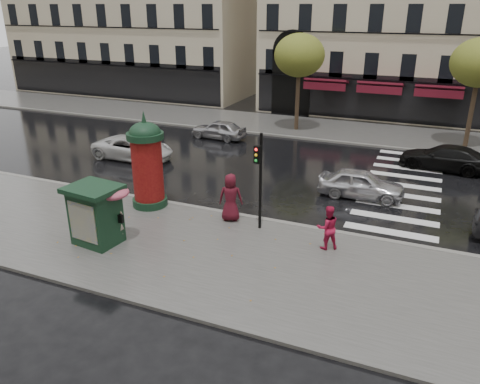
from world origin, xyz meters
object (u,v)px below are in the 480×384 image
at_px(morris_column, 147,162).
at_px(woman_umbrella, 114,205).
at_px(car_black, 444,158).
at_px(car_silver, 361,184).
at_px(car_far_silver, 219,129).
at_px(newsstand, 96,214).
at_px(woman_red, 328,227).
at_px(car_white, 133,148).
at_px(man_burgundy, 231,197).
at_px(traffic_light, 259,173).

bearing_deg(morris_column, woman_umbrella, -77.06).
height_order(woman_umbrella, car_black, woman_umbrella).
xyz_separation_m(woman_umbrella, car_silver, (7.59, 8.20, -0.92)).
bearing_deg(car_far_silver, newsstand, 12.40).
height_order(car_black, car_far_silver, car_black).
distance_m(woman_red, car_far_silver, 16.07).
relative_size(car_white, car_far_silver, 1.28).
height_order(woman_umbrella, man_burgundy, woman_umbrella).
distance_m(morris_column, traffic_light, 5.27).
bearing_deg(traffic_light, car_silver, 58.78).
bearing_deg(car_far_silver, woman_red, 43.30).
bearing_deg(newsstand, woman_red, 19.66).
height_order(newsstand, car_far_silver, newsstand).
bearing_deg(car_white, traffic_light, -120.01).
height_order(car_silver, car_far_silver, car_silver).
xyz_separation_m(woman_umbrella, man_burgundy, (3.13, 3.36, -0.48)).
distance_m(newsstand, car_white, 10.55).
xyz_separation_m(car_white, car_black, (16.62, 4.99, 0.01)).
distance_m(woman_red, car_white, 14.39).
height_order(morris_column, traffic_light, morris_column).
distance_m(car_black, car_far_silver, 13.98).
height_order(woman_umbrella, woman_red, woman_umbrella).
height_order(newsstand, car_silver, newsstand).
relative_size(man_burgundy, traffic_light, 0.51).
xyz_separation_m(man_burgundy, car_far_silver, (-6.00, 11.57, -0.48)).
height_order(woman_red, man_burgundy, man_burgundy).
height_order(car_white, car_black, car_black).
relative_size(woman_red, car_silver, 0.42).
bearing_deg(woman_umbrella, car_far_silver, 100.88).
height_order(newsstand, car_white, newsstand).
bearing_deg(morris_column, traffic_light, -3.64).
distance_m(woman_umbrella, traffic_light, 5.48).
distance_m(morris_column, car_white, 7.49).
relative_size(man_burgundy, car_black, 0.43).
bearing_deg(morris_column, woman_red, -6.24).
bearing_deg(car_silver, man_burgundy, 135.92).
relative_size(newsstand, car_white, 0.47).
distance_m(woman_umbrella, car_white, 10.59).
height_order(man_burgundy, car_black, man_burgundy).
distance_m(newsstand, car_black, 18.48).
height_order(woman_red, car_white, woman_red).
relative_size(man_burgundy, newsstand, 0.89).
bearing_deg(newsstand, car_far_silver, 98.39).
height_order(woman_red, car_black, woman_red).
bearing_deg(morris_column, man_burgundy, -0.34).
distance_m(woman_red, man_burgundy, 4.26).
bearing_deg(man_burgundy, woman_umbrella, 30.51).
height_order(traffic_light, car_black, traffic_light).
height_order(woman_umbrella, newsstand, woman_umbrella).
bearing_deg(newsstand, car_black, 50.71).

